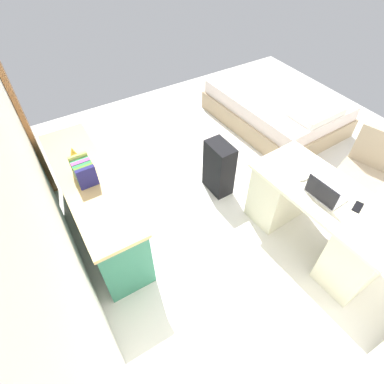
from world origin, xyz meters
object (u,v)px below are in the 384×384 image
object	(u,v)px
cell_phone_near_laptop	(358,207)
credenza	(96,205)
bed	(276,108)
laptop	(324,194)
computer_mouse	(303,178)
desk	(317,218)
figurine_small	(73,152)
office_chair	(360,176)
suitcase_black	(219,168)

from	to	relation	value
cell_phone_near_laptop	credenza	bearing A→B (deg)	30.55
bed	cell_phone_near_laptop	xyz separation A→B (m)	(-2.14, 1.12, 0.51)
laptop	computer_mouse	bearing A→B (deg)	-5.72
desk	cell_phone_near_laptop	size ratio (longest dim) A/B	10.85
desk	figurine_small	bearing A→B (deg)	47.26
office_chair	laptop	distance (m)	1.02
bed	office_chair	bearing A→B (deg)	167.99
computer_mouse	suitcase_black	bearing A→B (deg)	15.74
credenza	laptop	xyz separation A→B (m)	(-1.31, -1.72, 0.41)
suitcase_black	laptop	xyz separation A→B (m)	(-1.16, -0.28, 0.46)
desk	suitcase_black	distance (m)	1.22
desk	computer_mouse	bearing A→B (deg)	13.86
computer_mouse	figurine_small	bearing A→B (deg)	47.70
suitcase_black	computer_mouse	size ratio (longest dim) A/B	6.68
desk	office_chair	world-z (taller)	office_chair
laptop	figurine_small	distance (m)	2.41
suitcase_black	laptop	world-z (taller)	laptop
laptop	suitcase_black	bearing A→B (deg)	13.75
office_chair	cell_phone_near_laptop	size ratio (longest dim) A/B	6.91
bed	laptop	xyz separation A→B (m)	(-1.90, 1.30, 0.56)
office_chair	computer_mouse	distance (m)	0.97
credenza	suitcase_black	size ratio (longest dim) A/B	2.69
figurine_small	computer_mouse	bearing A→B (deg)	-129.00
credenza	computer_mouse	bearing A→B (deg)	-121.00
bed	figurine_small	bearing A→B (deg)	94.23
credenza	cell_phone_near_laptop	xyz separation A→B (m)	(-1.55, -1.90, 0.37)
laptop	cell_phone_near_laptop	bearing A→B (deg)	-143.77
laptop	cell_phone_near_laptop	distance (m)	0.30
desk	credenza	xyz separation A→B (m)	(1.31, 1.81, -0.00)
suitcase_black	bed	bearing A→B (deg)	-65.77
laptop	computer_mouse	size ratio (longest dim) A/B	3.22
office_chair	computer_mouse	xyz separation A→B (m)	(0.09, 0.90, 0.34)
office_chair	laptop	xyz separation A→B (m)	(-0.17, 0.93, 0.38)
desk	cell_phone_near_laptop	bearing A→B (deg)	-160.69
office_chair	credenza	world-z (taller)	office_chair
office_chair	figurine_small	bearing A→B (deg)	60.32
desk	bed	xyz separation A→B (m)	(1.90, -1.21, -0.15)
office_chair	computer_mouse	world-z (taller)	office_chair
credenza	cell_phone_near_laptop	size ratio (longest dim) A/B	13.24
desk	figurine_small	size ratio (longest dim) A/B	13.41
bed	computer_mouse	distance (m)	2.14
figurine_small	credenza	bearing A→B (deg)	-179.76
office_chair	bed	distance (m)	1.78
credenza	computer_mouse	distance (m)	2.08
credenza	figurine_small	distance (m)	0.57
desk	figurine_small	xyz separation A→B (m)	(1.68, 1.81, 0.44)
bed	cell_phone_near_laptop	size ratio (longest dim) A/B	14.41
desk	suitcase_black	xyz separation A→B (m)	(1.16, 0.37, -0.06)
credenza	bed	distance (m)	3.08
desk	office_chair	bearing A→B (deg)	-78.76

